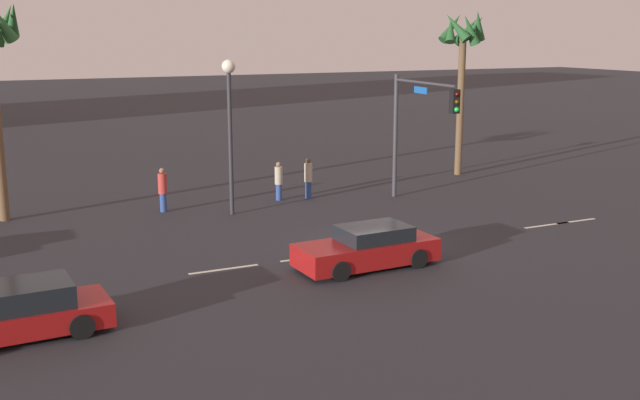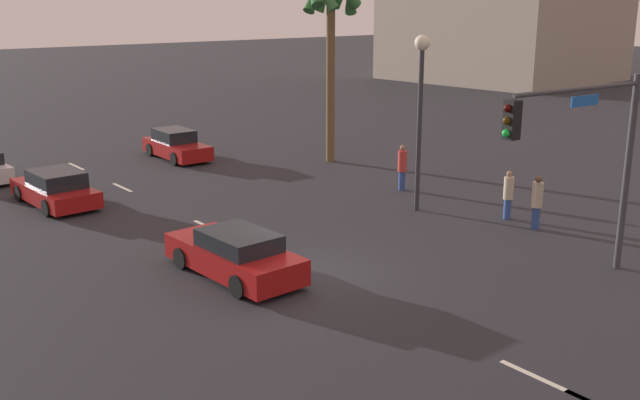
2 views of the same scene
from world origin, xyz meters
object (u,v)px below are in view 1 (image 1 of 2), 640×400
at_px(car_0, 20,313).
at_px(car_1, 368,248).
at_px(streetlamp, 230,108).
at_px(pedestrian_1, 308,177).
at_px(palm_tree_1, 463,46).
at_px(pedestrian_0, 279,180).
at_px(traffic_signal, 416,117).
at_px(pedestrian_2, 163,189).

bearing_deg(car_0, car_1, 7.09).
relative_size(streetlamp, pedestrian_1, 3.42).
height_order(pedestrian_1, palm_tree_1, palm_tree_1).
bearing_deg(pedestrian_0, car_0, -134.98).
bearing_deg(traffic_signal, pedestrian_1, 138.79).
bearing_deg(pedestrian_1, streetlamp, -160.79).
relative_size(traffic_signal, streetlamp, 0.88).
height_order(pedestrian_0, pedestrian_1, pedestrian_1).
bearing_deg(car_1, pedestrian_0, 83.17).
bearing_deg(car_1, car_0, -172.91).
relative_size(traffic_signal, palm_tree_1, 0.65).
bearing_deg(pedestrian_0, palm_tree_1, 9.24).
relative_size(car_0, palm_tree_1, 0.53).
relative_size(pedestrian_0, palm_tree_1, 0.20).
height_order(car_1, palm_tree_1, palm_tree_1).
height_order(car_1, pedestrian_0, pedestrian_0).
bearing_deg(pedestrian_1, car_0, -138.66).
bearing_deg(palm_tree_1, traffic_signal, -139.48).
distance_m(car_1, pedestrian_1, 10.79).
relative_size(traffic_signal, pedestrian_2, 2.98).
distance_m(pedestrian_1, pedestrian_2, 6.73).
distance_m(traffic_signal, palm_tree_1, 8.67).
bearing_deg(pedestrian_2, palm_tree_1, 6.35).
distance_m(car_0, traffic_signal, 19.39).
bearing_deg(streetlamp, car_0, -131.65).
bearing_deg(palm_tree_1, pedestrian_2, -173.65).
xyz_separation_m(traffic_signal, pedestrian_1, (-3.69, 3.23, -2.90)).
xyz_separation_m(streetlamp, pedestrian_2, (-2.50, 1.70, -3.49)).
relative_size(car_0, streetlamp, 0.71).
bearing_deg(traffic_signal, streetlamp, 167.48).
xyz_separation_m(car_0, palm_tree_1, (23.29, 13.86, 6.19)).
xyz_separation_m(car_0, pedestrian_1, (13.40, 11.79, 0.37)).
relative_size(car_1, palm_tree_1, 0.55).
height_order(car_0, traffic_signal, traffic_signal).
bearing_deg(pedestrian_0, car_1, -96.83).
xyz_separation_m(traffic_signal, pedestrian_0, (-5.06, 3.47, -2.96)).
bearing_deg(palm_tree_1, streetlamp, -165.89).
relative_size(streetlamp, pedestrian_0, 3.63).
bearing_deg(traffic_signal, pedestrian_0, 145.57).
bearing_deg(car_0, traffic_signal, 26.62).
bearing_deg(streetlamp, traffic_signal, -12.52).
distance_m(pedestrian_1, palm_tree_1, 11.66).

